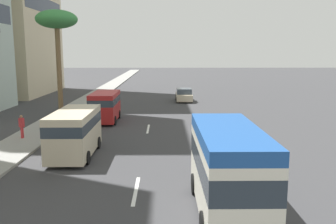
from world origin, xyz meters
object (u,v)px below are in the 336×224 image
Objects in this scene: van_third at (105,105)px; palm_tree at (57,23)px; pedestrian_near_lamp at (22,126)px; van_second at (75,130)px; car_lead at (184,95)px; minibus_fourth at (228,167)px.

palm_tree is (2.04, 4.30, 6.90)m from van_third.
van_second is at bearing 169.09° from pedestrian_near_lamp.
van_third is at bearing -115.40° from palm_tree.
car_lead is 17.39m from palm_tree.
palm_tree is at bearing -160.97° from van_second.
van_second is 10.22m from van_third.
minibus_fourth is at bearing 165.77° from pedestrian_near_lamp.
car_lead is 0.66× the size of minibus_fourth.
minibus_fourth reaches higher than van_second.
van_second is 0.86× the size of minibus_fourth.
palm_tree is (12.26, 4.23, 6.84)m from van_second.
van_second reaches higher than van_third.
van_third is 7.92m from pedestrian_near_lamp.
car_lead is 2.64× the size of pedestrian_near_lamp.
car_lead is 23.89m from van_second.
car_lead is 22.38m from pedestrian_near_lamp.
pedestrian_near_lamp is at bearing 147.96° from car_lead.
car_lead is 0.44× the size of palm_tree.
van_third reaches higher than pedestrian_near_lamp.
car_lead is 30.08m from minibus_fourth.
van_second is 3.41× the size of pedestrian_near_lamp.
van_second is 5.81m from pedestrian_near_lamp.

